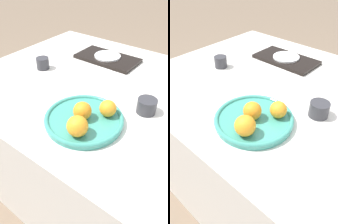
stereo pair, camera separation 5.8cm
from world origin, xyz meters
The scene contains 10 objects.
ground_plane centered at (0.00, 0.00, 0.00)m, with size 12.00×12.00×0.00m, color #7A6651.
table centered at (0.00, 0.00, 0.36)m, with size 1.49×1.09×0.72m.
fruit_platter centered at (0.03, -0.29, 0.74)m, with size 0.31×0.31×0.03m.
orange_0 centered at (0.03, -0.29, 0.78)m, with size 0.07×0.07×0.07m.
orange_1 centered at (0.09, -0.22, 0.78)m, with size 0.07×0.07×0.07m.
orange_2 centered at (0.07, -0.38, 0.78)m, with size 0.08×0.08×0.08m.
serving_tray centered at (-0.21, 0.26, 0.73)m, with size 0.37×0.20×0.02m.
side_plate centered at (-0.21, 0.26, 0.75)m, with size 0.16×0.16×0.01m.
cup_0 centered at (0.20, -0.08, 0.75)m, with size 0.08×0.08×0.06m.
cup_2 centered at (-0.43, -0.06, 0.75)m, with size 0.07×0.07×0.06m.
Camera 1 is at (0.43, -0.81, 1.28)m, focal length 35.00 mm.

